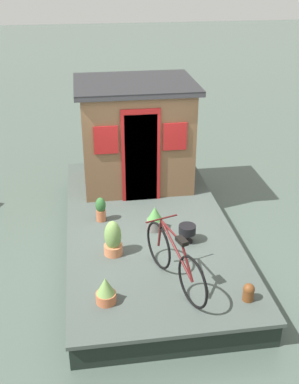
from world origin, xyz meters
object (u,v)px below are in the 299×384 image
bicycle (175,260)px  mooring_bollard (249,292)px  charcoal_grill (187,230)px  houseboat_cabin (136,134)px  potted_plant_geranium (106,291)px  potted_plant_rosemary (155,219)px  potted_plant_ivy (113,239)px  potted_plant_thyme (101,209)px

bicycle → mooring_bollard: size_ratio=6.23×
bicycle → charcoal_grill: bearing=-21.7°
houseboat_cabin → mooring_bollard: houseboat_cabin is taller
potted_plant_geranium → mooring_bollard: size_ratio=1.51×
charcoal_grill → potted_plant_rosemary: bearing=44.4°
houseboat_cabin → bicycle: (-3.46, -0.12, -0.65)m
houseboat_cabin → mooring_bollard: bearing=-165.0°
potted_plant_ivy → potted_plant_thyme: size_ratio=1.30×
potted_plant_thyme → mooring_bollard: 3.08m
houseboat_cabin → potted_plant_ivy: bearing=165.3°
bicycle → potted_plant_ivy: bicycle is taller
potted_plant_geranium → potted_plant_thyme: size_ratio=0.88×
houseboat_cabin → charcoal_grill: bearing=-167.2°
bicycle → mooring_bollard: 1.09m
potted_plant_geranium → charcoal_grill: size_ratio=1.31×
mooring_bollard → houseboat_cabin: bearing=15.0°
houseboat_cabin → charcoal_grill: 2.60m
potted_plant_ivy → mooring_bollard: 2.22m
potted_plant_geranium → charcoal_grill: bearing=-47.0°
potted_plant_ivy → potted_plant_geranium: bearing=170.6°
bicycle → potted_plant_ivy: size_ratio=2.78×
bicycle → mooring_bollard: bearing=-118.1°
potted_plant_thyme → potted_plant_geranium: bearing=178.6°
potted_plant_rosemary → potted_plant_geranium: bearing=152.0°
potted_plant_ivy → bicycle: bearing=-137.8°
potted_plant_rosemary → potted_plant_thyme: potted_plant_thyme is taller
potted_plant_ivy → potted_plant_geranium: potted_plant_ivy is taller
potted_plant_rosemary → potted_plant_thyme: 0.99m
houseboat_cabin → charcoal_grill: (-2.40, -0.55, -0.83)m
potted_plant_thyme → charcoal_grill: 1.63m
potted_plant_thyme → bicycle: bearing=-154.5°
potted_plant_rosemary → mooring_bollard: potted_plant_rosemary is taller
bicycle → charcoal_grill: 1.15m
houseboat_cabin → bicycle: 3.52m
potted_plant_rosemary → charcoal_grill: 0.66m
potted_plant_thyme → charcoal_grill: size_ratio=1.49×
bicycle → potted_plant_rosemary: bicycle is taller
potted_plant_rosemary → mooring_bollard: 2.25m
houseboat_cabin → bicycle: houseboat_cabin is taller
bicycle → charcoal_grill: bicycle is taller
bicycle → potted_plant_rosemary: size_ratio=3.82×
houseboat_cabin → mooring_bollard: 4.20m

